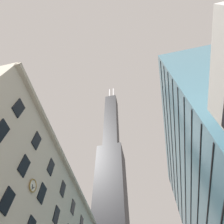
% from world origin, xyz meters
% --- Properties ---
extents(dark_skyscraper, '(22.93, 22.93, 196.83)m').
position_xyz_m(dark_skyscraper, '(-18.13, 81.46, 57.55)').
color(dark_skyscraper, black).
rests_on(dark_skyscraper, ground).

